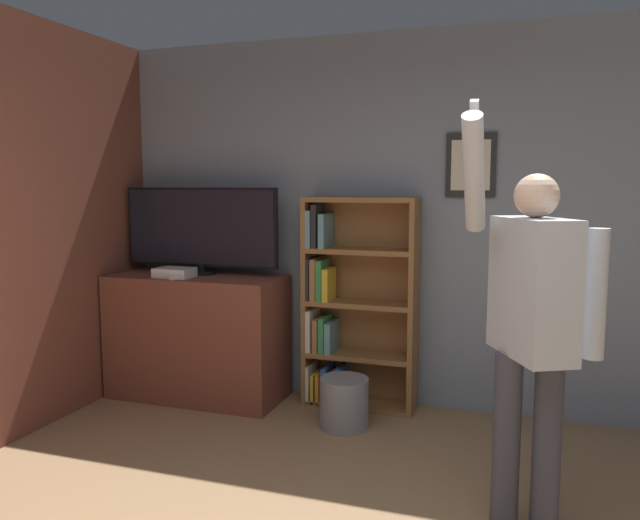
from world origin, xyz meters
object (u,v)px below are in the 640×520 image
television (201,229)px  bookshelf (349,307)px  person (531,318)px  waste_bin (344,403)px  game_console (175,273)px

television → bookshelf: 1.27m
television → person: bearing=-27.5°
bookshelf → waste_bin: bookshelf is taller
television → person: size_ratio=0.63×
bookshelf → person: size_ratio=0.77×
person → game_console: bearing=-140.0°
television → bookshelf: bearing=5.7°
bookshelf → person: person is taller
television → game_console: bearing=-118.8°
television → game_console: 0.39m
television → person: (2.39, -1.25, -0.26)m
television → waste_bin: bearing=-14.5°
bookshelf → television: bearing=-174.3°
bookshelf → person: (1.25, -1.36, 0.28)m
person → television: bearing=-144.9°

